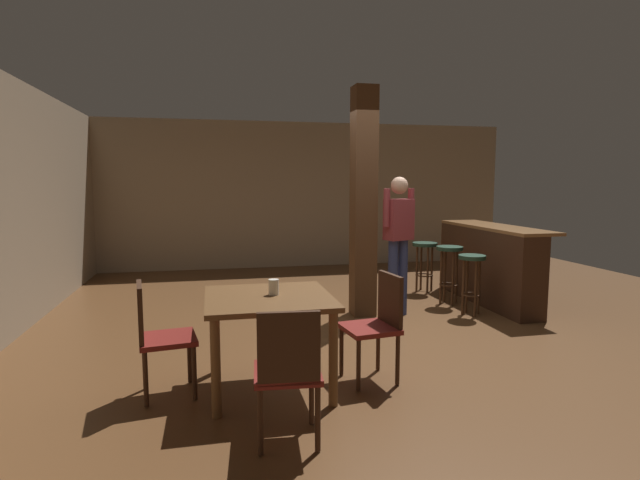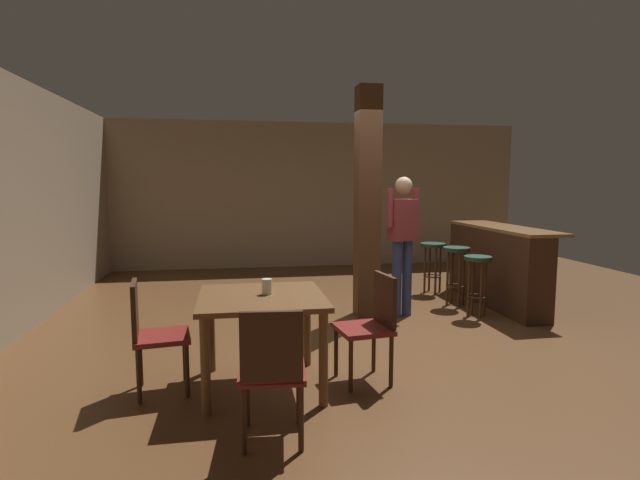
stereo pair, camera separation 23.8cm
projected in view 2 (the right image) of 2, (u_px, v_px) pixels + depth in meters
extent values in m
plane|color=brown|center=(388.00, 332.00, 5.56)|extent=(10.80, 10.80, 0.00)
cube|color=gray|center=(320.00, 195.00, 9.80)|extent=(8.00, 0.10, 2.80)
cube|color=#4C301C|center=(367.00, 203.00, 6.08)|extent=(0.28, 0.28, 2.80)
cube|color=brown|center=(262.00, 298.00, 3.98)|extent=(0.99, 0.99, 0.04)
cylinder|color=brown|center=(307.00, 326.00, 4.51)|extent=(0.07, 0.07, 0.72)
cylinder|color=brown|center=(211.00, 331.00, 4.37)|extent=(0.07, 0.07, 0.72)
cylinder|color=brown|center=(323.00, 359.00, 3.68)|extent=(0.07, 0.07, 0.72)
cylinder|color=brown|center=(205.00, 366.00, 3.53)|extent=(0.07, 0.07, 0.72)
cube|color=maroon|center=(272.00, 372.00, 3.19)|extent=(0.46, 0.46, 0.04)
cube|color=#382114|center=(271.00, 348.00, 2.98)|extent=(0.38, 0.07, 0.45)
cylinder|color=#382114|center=(247.00, 395.00, 3.38)|extent=(0.04, 0.04, 0.43)
cylinder|color=#382114|center=(299.00, 393.00, 3.41)|extent=(0.04, 0.04, 0.43)
cylinder|color=#382114|center=(243.00, 419.00, 3.03)|extent=(0.04, 0.04, 0.43)
cylinder|color=#382114|center=(301.00, 417.00, 3.06)|extent=(0.04, 0.04, 0.43)
cube|color=maroon|center=(363.00, 329.00, 4.12)|extent=(0.47, 0.47, 0.04)
cube|color=#382114|center=(385.00, 301.00, 4.15)|extent=(0.09, 0.38, 0.45)
cylinder|color=#382114|center=(351.00, 365.00, 3.93)|extent=(0.04, 0.04, 0.43)
cylinder|color=#382114|center=(336.00, 351.00, 4.26)|extent=(0.04, 0.04, 0.43)
cylinder|color=#382114|center=(391.00, 360.00, 4.03)|extent=(0.04, 0.04, 0.43)
cylinder|color=#382114|center=(374.00, 347.00, 4.37)|extent=(0.04, 0.04, 0.43)
cube|color=maroon|center=(162.00, 337.00, 3.92)|extent=(0.48, 0.48, 0.04)
cube|color=#382114|center=(135.00, 311.00, 3.83)|extent=(0.09, 0.38, 0.45)
cylinder|color=#382114|center=(185.00, 355.00, 4.16)|extent=(0.04, 0.04, 0.43)
cylinder|color=#382114|center=(187.00, 370.00, 3.83)|extent=(0.04, 0.04, 0.43)
cylinder|color=#382114|center=(140.00, 359.00, 4.05)|extent=(0.04, 0.04, 0.43)
cylinder|color=#382114|center=(139.00, 375.00, 3.72)|extent=(0.04, 0.04, 0.43)
cylinder|color=silver|center=(267.00, 287.00, 4.01)|extent=(0.08, 0.08, 0.13)
cube|color=maroon|center=(403.00, 220.00, 6.06)|extent=(0.39, 0.30, 0.50)
sphere|color=tan|center=(404.00, 186.00, 6.01)|extent=(0.27, 0.27, 0.21)
cylinder|color=navy|center=(407.00, 278.00, 6.18)|extent=(0.15, 0.15, 0.95)
cylinder|color=navy|center=(397.00, 279.00, 6.11)|extent=(0.15, 0.15, 0.95)
cylinder|color=maroon|center=(416.00, 207.00, 6.14)|extent=(0.10, 0.10, 0.46)
cylinder|color=maroon|center=(390.00, 208.00, 5.95)|extent=(0.10, 0.10, 0.46)
cube|color=brown|center=(504.00, 228.00, 6.68)|extent=(0.56, 2.10, 0.04)
cube|color=#382114|center=(495.00, 267.00, 6.73)|extent=(0.36, 2.10, 1.02)
cylinder|color=#1E3828|center=(478.00, 258.00, 6.09)|extent=(0.33, 0.33, 0.05)
torus|color=#422816|center=(477.00, 296.00, 6.15)|extent=(0.24, 0.24, 0.02)
cylinder|color=#422816|center=(473.00, 287.00, 6.24)|extent=(0.03, 0.03, 0.71)
cylinder|color=#422816|center=(481.00, 290.00, 6.03)|extent=(0.03, 0.03, 0.71)
cylinder|color=#422816|center=(485.00, 288.00, 6.15)|extent=(0.03, 0.03, 0.71)
cylinder|color=#422816|center=(469.00, 289.00, 6.12)|extent=(0.03, 0.03, 0.71)
cylinder|color=#1E3828|center=(456.00, 249.00, 6.65)|extent=(0.35, 0.35, 0.05)
torus|color=#422816|center=(455.00, 286.00, 6.70)|extent=(0.25, 0.25, 0.02)
cylinder|color=#422816|center=(452.00, 277.00, 6.80)|extent=(0.03, 0.03, 0.74)
cylinder|color=#422816|center=(459.00, 280.00, 6.58)|extent=(0.03, 0.03, 0.74)
cylinder|color=#422816|center=(464.00, 278.00, 6.71)|extent=(0.03, 0.03, 0.74)
cylinder|color=#422816|center=(448.00, 279.00, 6.67)|extent=(0.03, 0.03, 0.74)
cylinder|color=#1E3828|center=(433.00, 245.00, 7.42)|extent=(0.37, 0.37, 0.05)
torus|color=#422816|center=(432.00, 276.00, 7.48)|extent=(0.26, 0.26, 0.02)
cylinder|color=#422816|center=(429.00, 268.00, 7.58)|extent=(0.03, 0.03, 0.70)
cylinder|color=#422816|center=(436.00, 271.00, 7.35)|extent=(0.03, 0.03, 0.70)
cylinder|color=#422816|center=(440.00, 269.00, 7.49)|extent=(0.03, 0.03, 0.70)
cylinder|color=#422816|center=(425.00, 270.00, 7.45)|extent=(0.03, 0.03, 0.70)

